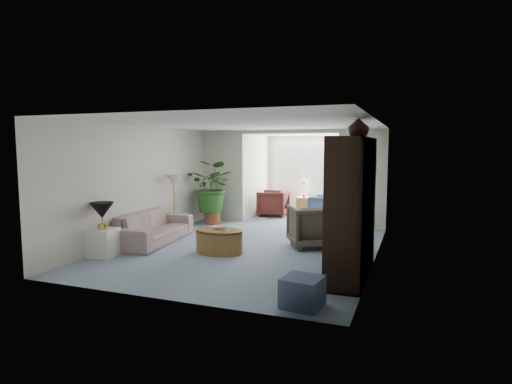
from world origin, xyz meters
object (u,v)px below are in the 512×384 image
at_px(coffee_bowl, 219,227).
at_px(wingback_chair, 313,226).
at_px(floor_lamp, 174,180).
at_px(entertainment_cabinet, 352,208).
at_px(table_lamp, 102,210).
at_px(framed_picture, 374,167).
at_px(ottoman, 302,292).
at_px(coffee_cup, 224,229).
at_px(sunroom_chair_maroon, 273,203).
at_px(sofa, 154,227).
at_px(plant_pot, 213,218).
at_px(cabinet_urn, 358,127).
at_px(sunroom_chair_blue, 323,207).
at_px(sunroom_table, 304,205).
at_px(coffee_table, 219,241).
at_px(side_table_dark, 349,232).
at_px(end_table, 103,243).

distance_m(coffee_bowl, wingback_chair, 1.93).
relative_size(floor_lamp, wingback_chair, 0.38).
bearing_deg(entertainment_cabinet, table_lamp, -174.82).
relative_size(framed_picture, ottoman, 1.04).
bearing_deg(coffee_cup, sunroom_chair_maroon, 97.08).
height_order(sofa, sunroom_chair_maroon, sunroom_chair_maroon).
xyz_separation_m(sofa, plant_pot, (0.21, 2.43, -0.17)).
xyz_separation_m(wingback_chair, cabinet_urn, (1.03, -1.25, 1.94)).
distance_m(wingback_chair, sunroom_chair_blue, 3.50).
bearing_deg(cabinet_urn, sunroom_chair_maroon, 122.84).
xyz_separation_m(floor_lamp, coffee_bowl, (1.85, -1.37, -0.77)).
height_order(cabinet_urn, sunroom_chair_maroon, cabinet_urn).
xyz_separation_m(sofa, sunroom_table, (2.04, 5.02, -0.08)).
xyz_separation_m(table_lamp, sunroom_chair_blue, (2.99, 5.62, -0.53)).
height_order(coffee_cup, cabinet_urn, cabinet_urn).
height_order(framed_picture, wingback_chair, framed_picture).
relative_size(sofa, floor_lamp, 6.32).
xyz_separation_m(coffee_table, sunroom_chair_blue, (1.06, 4.62, 0.12)).
bearing_deg(plant_pot, coffee_table, -61.39).
height_order(side_table_dark, sunroom_chair_maroon, sunroom_chair_maroon).
bearing_deg(sunroom_table, sunroom_chair_blue, -45.00).
relative_size(side_table_dark, ottoman, 1.20).
height_order(sofa, coffee_table, sofa).
height_order(end_table, coffee_cup, coffee_cup).
relative_size(table_lamp, plant_pot, 1.10).
xyz_separation_m(coffee_bowl, coffee_cup, (0.20, -0.20, 0.02)).
bearing_deg(framed_picture, plant_pot, 150.64).
distance_m(table_lamp, sunroom_table, 6.78).
bearing_deg(wingback_chair, coffee_table, 8.01).
xyz_separation_m(framed_picture, coffee_bowl, (-2.88, -0.23, -1.22)).
distance_m(framed_picture, cabinet_urn, 0.83).
xyz_separation_m(coffee_bowl, cabinet_urn, (2.65, -0.19, 1.89)).
bearing_deg(sunroom_table, coffee_cup, -91.72).
relative_size(coffee_bowl, sunroom_chair_blue, 0.30).
xyz_separation_m(coffee_cup, ottoman, (2.06, -2.06, -0.30)).
bearing_deg(coffee_cup, sofa, 166.60).
bearing_deg(ottoman, end_table, 164.45).
xyz_separation_m(table_lamp, side_table_dark, (4.19, 2.46, -0.58)).
xyz_separation_m(coffee_cup, plant_pot, (-1.67, 2.88, -0.33)).
height_order(wingback_chair, sunroom_chair_blue, wingback_chair).
distance_m(floor_lamp, sunroom_chair_maroon, 3.58).
bearing_deg(end_table, coffee_bowl, 30.51).
relative_size(framed_picture, sunroom_chair_maroon, 0.59).
bearing_deg(ottoman, cabinet_urn, 79.33).
bearing_deg(framed_picture, wingback_chair, 146.91).
distance_m(coffee_cup, sunroom_table, 5.47).
distance_m(table_lamp, coffee_bowl, 2.21).
relative_size(framed_picture, floor_lamp, 1.39).
xyz_separation_m(framed_picture, sunroom_table, (-2.52, 5.03, -1.44)).
xyz_separation_m(cabinet_urn, sunroom_chair_blue, (-1.54, 4.71, -2.03)).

